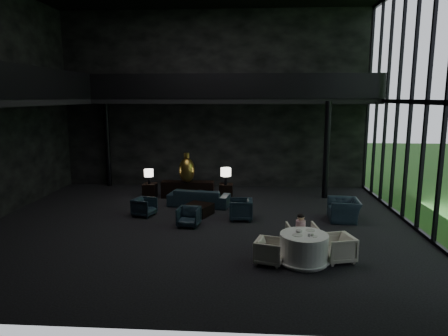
# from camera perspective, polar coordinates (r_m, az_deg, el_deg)

# --- Properties ---
(floor) EXTENTS (14.00, 12.00, 0.02)m
(floor) POSITION_cam_1_polar(r_m,az_deg,el_deg) (13.25, -3.63, -8.17)
(floor) COLOR black
(floor) RESTS_ON ground
(wall_back) EXTENTS (14.00, 0.04, 8.00)m
(wall_back) POSITION_cam_1_polar(r_m,az_deg,el_deg) (18.55, -1.41, 9.62)
(wall_back) COLOR black
(wall_back) RESTS_ON ground
(wall_front) EXTENTS (14.00, 0.04, 8.00)m
(wall_front) POSITION_cam_1_polar(r_m,az_deg,el_deg) (6.69, -10.58, 8.67)
(wall_front) COLOR black
(wall_front) RESTS_ON ground
(curtain_wall) EXTENTS (0.20, 12.00, 8.00)m
(curtain_wall) POSITION_cam_1_polar(r_m,az_deg,el_deg) (13.57, 27.05, 8.38)
(curtain_wall) COLOR black
(curtain_wall) RESTS_ON ground
(mezzanine_left) EXTENTS (2.00, 12.00, 0.25)m
(mezzanine_left) POSITION_cam_1_polar(r_m,az_deg,el_deg) (14.63, -28.10, 8.34)
(mezzanine_left) COLOR black
(mezzanine_left) RESTS_ON wall_left
(mezzanine_back) EXTENTS (12.00, 2.00, 0.25)m
(mezzanine_back) POSITION_cam_1_polar(r_m,az_deg,el_deg) (17.49, 1.61, 9.59)
(mezzanine_back) COLOR black
(mezzanine_back) RESTS_ON wall_back
(railing_left) EXTENTS (0.06, 12.00, 1.00)m
(railing_left) POSITION_cam_1_polar(r_m,az_deg,el_deg) (14.14, -24.79, 11.01)
(railing_left) COLOR black
(railing_left) RESTS_ON mezzanine_left
(railing_back) EXTENTS (12.00, 0.06, 1.00)m
(railing_back) POSITION_cam_1_polar(r_m,az_deg,el_deg) (16.50, 1.50, 11.65)
(railing_back) COLOR black
(railing_back) RESTS_ON mezzanine_back
(column_nw) EXTENTS (0.24, 0.24, 4.00)m
(column_nw) POSITION_cam_1_polar(r_m,az_deg,el_deg) (19.47, -16.31, 3.34)
(column_nw) COLOR black
(column_nw) RESTS_ON floor
(column_ne) EXTENTS (0.24, 0.24, 4.00)m
(column_ne) POSITION_cam_1_polar(r_m,az_deg,el_deg) (16.92, 14.43, 2.47)
(column_ne) COLOR black
(column_ne) RESTS_ON floor
(console) EXTENTS (2.18, 0.50, 0.69)m
(console) POSITION_cam_1_polar(r_m,az_deg,el_deg) (16.75, -5.19, -3.08)
(console) COLOR black
(console) RESTS_ON floor
(bronze_urn) EXTENTS (0.65, 0.65, 1.22)m
(bronze_urn) POSITION_cam_1_polar(r_m,az_deg,el_deg) (16.41, -5.33, -0.26)
(bronze_urn) COLOR olive
(bronze_urn) RESTS_ON console
(side_table_left) EXTENTS (0.53, 0.53, 0.58)m
(side_table_left) POSITION_cam_1_polar(r_m,az_deg,el_deg) (17.05, -10.54, -3.17)
(side_table_left) COLOR black
(side_table_left) RESTS_ON floor
(table_lamp_left) EXTENTS (0.37, 0.37, 0.63)m
(table_lamp_left) POSITION_cam_1_polar(r_m,az_deg,el_deg) (16.80, -10.70, -0.78)
(table_lamp_left) COLOR black
(table_lamp_left) RESTS_ON side_table_left
(side_table_right) EXTENTS (0.54, 0.54, 0.60)m
(side_table_right) POSITION_cam_1_polar(r_m,az_deg,el_deg) (16.61, 0.29, -3.32)
(side_table_right) COLOR black
(side_table_right) RESTS_ON floor
(table_lamp_right) EXTENTS (0.42, 0.42, 0.70)m
(table_lamp_right) POSITION_cam_1_polar(r_m,az_deg,el_deg) (16.30, 0.26, -0.68)
(table_lamp_right) COLOR black
(table_lamp_right) RESTS_ON side_table_right
(sofa) EXTENTS (2.69, 1.15, 1.02)m
(sofa) POSITION_cam_1_polar(r_m,az_deg,el_deg) (15.41, -3.60, -3.60)
(sofa) COLOR black
(sofa) RESTS_ON floor
(lounge_armchair_west) EXTENTS (0.75, 0.78, 0.65)m
(lounge_armchair_west) POSITION_cam_1_polar(r_m,az_deg,el_deg) (14.44, -11.31, -5.47)
(lounge_armchair_west) COLOR black
(lounge_armchair_west) RESTS_ON floor
(lounge_armchair_east) EXTENTS (0.75, 0.80, 0.81)m
(lounge_armchair_east) POSITION_cam_1_polar(r_m,az_deg,el_deg) (13.72, 2.41, -5.74)
(lounge_armchair_east) COLOR black
(lounge_armchair_east) RESTS_ON floor
(lounge_armchair_south) EXTENTS (0.69, 0.65, 0.64)m
(lounge_armchair_south) POSITION_cam_1_polar(r_m,az_deg,el_deg) (13.09, -5.05, -6.96)
(lounge_armchair_south) COLOR black
(lounge_armchair_south) RESTS_ON floor
(window_armchair) EXTENTS (0.84, 1.23, 1.04)m
(window_armchair) POSITION_cam_1_polar(r_m,az_deg,el_deg) (14.19, 16.77, -5.18)
(window_armchair) COLOR #141F34
(window_armchair) RESTS_ON floor
(coffee_table) EXTENTS (1.13, 1.13, 0.38)m
(coffee_table) POSITION_cam_1_polar(r_m,az_deg,el_deg) (14.35, -3.68, -5.94)
(coffee_table) COLOR black
(coffee_table) RESTS_ON floor
(dining_table) EXTENTS (1.37, 1.37, 0.75)m
(dining_table) POSITION_cam_1_polar(r_m,az_deg,el_deg) (10.51, 11.30, -11.42)
(dining_table) COLOR white
(dining_table) RESTS_ON floor
(dining_chair_north) EXTENTS (0.89, 0.84, 0.84)m
(dining_chair_north) POSITION_cam_1_polar(r_m,az_deg,el_deg) (11.27, 11.07, -9.42)
(dining_chair_north) COLOR beige
(dining_chair_north) RESTS_ON floor
(dining_chair_east) EXTENTS (0.83, 0.86, 0.74)m
(dining_chair_east) POSITION_cam_1_polar(r_m,az_deg,el_deg) (10.78, 15.94, -10.84)
(dining_chair_east) COLOR beige
(dining_chair_east) RESTS_ON floor
(dining_chair_west) EXTENTS (0.71, 0.74, 0.63)m
(dining_chair_west) POSITION_cam_1_polar(r_m,az_deg,el_deg) (10.33, 6.54, -11.77)
(dining_chair_west) COLOR beige
(dining_chair_west) RESTS_ON floor
(child) EXTENTS (0.27, 0.27, 0.57)m
(child) POSITION_cam_1_polar(r_m,az_deg,el_deg) (11.21, 10.90, -7.84)
(child) COLOR #E1ADC6
(child) RESTS_ON dining_chair_north
(plate_a) EXTENTS (0.31, 0.31, 0.02)m
(plate_a) POSITION_cam_1_polar(r_m,az_deg,el_deg) (10.24, 10.44, -9.42)
(plate_a) COLOR white
(plate_a) RESTS_ON dining_table
(plate_b) EXTENTS (0.24, 0.24, 0.02)m
(plate_b) POSITION_cam_1_polar(r_m,az_deg,el_deg) (10.66, 12.22, -8.69)
(plate_b) COLOR white
(plate_b) RESTS_ON dining_table
(saucer) EXTENTS (0.18, 0.18, 0.01)m
(saucer) POSITION_cam_1_polar(r_m,az_deg,el_deg) (10.23, 12.81, -9.52)
(saucer) COLOR white
(saucer) RESTS_ON dining_table
(coffee_cup) EXTENTS (0.08, 0.08, 0.06)m
(coffee_cup) POSITION_cam_1_polar(r_m,az_deg,el_deg) (10.26, 12.48, -9.24)
(coffee_cup) COLOR white
(coffee_cup) RESTS_ON saucer
(cereal_bowl) EXTENTS (0.17, 0.17, 0.08)m
(cereal_bowl) POSITION_cam_1_polar(r_m,az_deg,el_deg) (10.45, 10.66, -8.82)
(cereal_bowl) COLOR white
(cereal_bowl) RESTS_ON dining_table
(cream_pot) EXTENTS (0.06, 0.06, 0.07)m
(cream_pot) POSITION_cam_1_polar(r_m,az_deg,el_deg) (10.21, 12.03, -9.38)
(cream_pot) COLOR #99999E
(cream_pot) RESTS_ON dining_table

